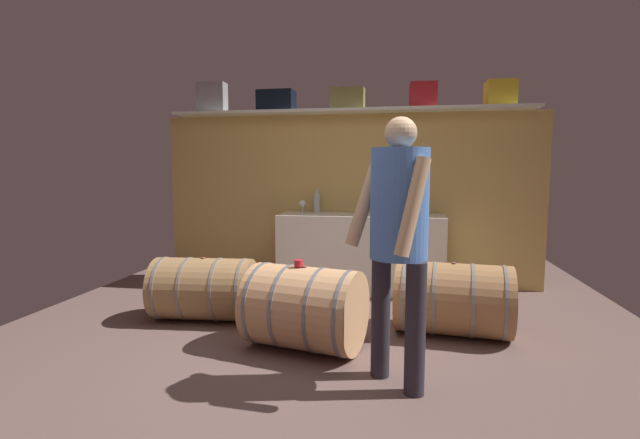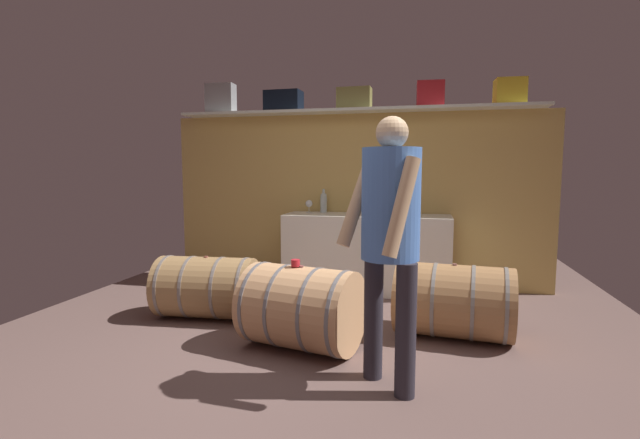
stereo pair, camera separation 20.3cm
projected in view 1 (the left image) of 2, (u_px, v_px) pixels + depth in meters
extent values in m
cube|color=brown|center=(322.00, 337.00, 3.78)|extent=(5.68, 8.11, 0.02)
cube|color=tan|center=(348.00, 200.00, 5.47)|extent=(4.48, 0.10, 2.03)
cube|color=silver|center=(347.00, 111.00, 5.21)|extent=(4.12, 0.40, 0.03)
cube|color=gray|center=(212.00, 98.00, 5.47)|extent=(0.35, 0.21, 0.35)
cube|color=black|center=(276.00, 101.00, 5.34)|extent=(0.43, 0.27, 0.24)
cube|color=olive|center=(348.00, 99.00, 5.19)|extent=(0.39, 0.21, 0.24)
cube|color=red|center=(423.00, 96.00, 5.05)|extent=(0.30, 0.29, 0.27)
cube|color=yellow|center=(500.00, 93.00, 4.91)|extent=(0.31, 0.25, 0.27)
cube|color=white|center=(361.00, 253.00, 5.17)|extent=(1.85, 0.55, 0.87)
cylinder|color=#B2C3BD|center=(317.00, 205.00, 5.37)|extent=(0.08, 0.08, 0.18)
sphere|color=#B2C3BD|center=(317.00, 196.00, 5.36)|extent=(0.08, 0.08, 0.08)
cylinder|color=#B2C3BD|center=(317.00, 192.00, 5.35)|extent=(0.03, 0.03, 0.07)
cylinder|color=white|center=(302.00, 212.00, 5.36)|extent=(0.07, 0.07, 0.00)
cylinder|color=white|center=(302.00, 209.00, 5.35)|extent=(0.01, 0.01, 0.07)
sphere|color=white|center=(302.00, 204.00, 5.35)|extent=(0.08, 0.08, 0.08)
sphere|color=maroon|center=(302.00, 205.00, 5.35)|extent=(0.05, 0.05, 0.05)
cylinder|color=tan|center=(305.00, 308.00, 3.49)|extent=(0.97, 0.81, 0.63)
cylinder|color=slate|center=(264.00, 302.00, 3.63)|extent=(0.17, 0.63, 0.64)
cylinder|color=slate|center=(289.00, 306.00, 3.54)|extent=(0.17, 0.63, 0.64)
cylinder|color=slate|center=(321.00, 310.00, 3.44)|extent=(0.17, 0.63, 0.64)
cylinder|color=slate|center=(348.00, 313.00, 3.35)|extent=(0.17, 0.63, 0.64)
cylinder|color=brown|center=(304.00, 267.00, 3.46)|extent=(0.04, 0.04, 0.01)
cylinder|color=#A37447|center=(453.00, 299.00, 3.79)|extent=(0.99, 0.69, 0.60)
cylinder|color=gray|center=(405.00, 295.00, 3.90)|extent=(0.09, 0.61, 0.61)
cylinder|color=gray|center=(434.00, 298.00, 3.83)|extent=(0.09, 0.61, 0.61)
cylinder|color=gray|center=(472.00, 300.00, 3.75)|extent=(0.09, 0.61, 0.61)
cylinder|color=gray|center=(503.00, 303.00, 3.68)|extent=(0.09, 0.61, 0.61)
cylinder|color=brown|center=(454.00, 263.00, 3.76)|extent=(0.04, 0.04, 0.01)
cylinder|color=#9D784B|center=(204.00, 289.00, 4.18)|extent=(0.94, 0.63, 0.56)
cylinder|color=slate|center=(165.00, 288.00, 4.21)|extent=(0.07, 0.58, 0.57)
cylinder|color=slate|center=(189.00, 288.00, 4.19)|extent=(0.07, 0.58, 0.57)
cylinder|color=slate|center=(219.00, 289.00, 4.16)|extent=(0.07, 0.58, 0.57)
cylinder|color=slate|center=(244.00, 290.00, 4.14)|extent=(0.07, 0.58, 0.57)
cylinder|color=brown|center=(203.00, 258.00, 4.15)|extent=(0.04, 0.04, 0.01)
cylinder|color=red|center=(299.00, 263.00, 3.46)|extent=(0.07, 0.07, 0.05)
cylinder|color=#2C2832|center=(381.00, 316.00, 3.01)|extent=(0.13, 0.13, 0.83)
cylinder|color=#2C2832|center=(415.00, 329.00, 2.76)|extent=(0.13, 0.13, 0.83)
cylinder|color=#4D7ECF|center=(399.00, 204.00, 2.80)|extent=(0.36, 0.36, 0.68)
sphere|color=tan|center=(401.00, 133.00, 2.76)|extent=(0.20, 0.20, 0.20)
cylinder|color=tan|center=(365.00, 203.00, 2.91)|extent=(0.27, 0.27, 0.56)
cylinder|color=tan|center=(413.00, 207.00, 2.58)|extent=(0.24, 0.24, 0.57)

